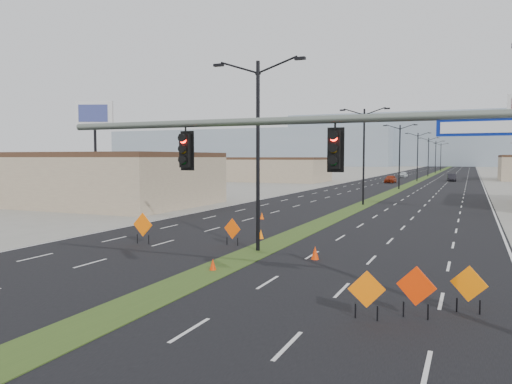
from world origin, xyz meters
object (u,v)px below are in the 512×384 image
at_px(cone_0, 261,234).
at_px(construction_sign_2, 232,230).
at_px(streetlight_6, 441,156).
at_px(cone_1, 213,265).
at_px(signal_mast, 401,165).
at_px(streetlight_5, 436,156).
at_px(streetlight_2, 400,155).
at_px(construction_sign_4, 416,288).
at_px(car_mid, 452,178).
at_px(construction_sign_1, 143,226).
at_px(streetlight_1, 364,153).
at_px(streetlight_3, 418,155).
at_px(cone_2, 315,253).
at_px(car_left, 390,179).
at_px(streetlight_0, 258,149).
at_px(car_far, 403,175).
at_px(construction_sign_3, 367,291).
at_px(cone_3, 262,216).
at_px(streetlight_4, 428,156).
at_px(pole_sign_west, 95,122).
at_px(construction_sign_5, 469,286).

bearing_deg(cone_0, construction_sign_2, -102.33).
xyz_separation_m(streetlight_6, cone_1, (-0.01, -173.02, -5.15)).
distance_m(signal_mast, streetlight_5, 150.25).
xyz_separation_m(streetlight_2, construction_sign_4, (8.87, -64.30, -4.44)).
relative_size(car_mid, construction_sign_1, 2.57).
height_order(streetlight_1, streetlight_3, same).
height_order(cone_1, cone_2, cone_2).
height_order(streetlight_2, car_left, streetlight_2).
relative_size(construction_sign_2, cone_2, 2.32).
bearing_deg(streetlight_0, construction_sign_1, -174.63).
height_order(construction_sign_4, cone_1, construction_sign_4).
distance_m(streetlight_1, construction_sign_2, 27.46).
bearing_deg(construction_sign_2, cone_0, 91.50).
height_order(streetlight_6, car_far, streetlight_6).
distance_m(streetlight_3, construction_sign_1, 85.04).
distance_m(construction_sign_1, cone_1, 8.22).
relative_size(streetlight_3, construction_sign_3, 6.50).
bearing_deg(streetlight_5, cone_3, -92.29).
bearing_deg(streetlight_5, streetlight_2, -90.00).
xyz_separation_m(construction_sign_1, construction_sign_4, (15.80, -7.65, -0.10)).
xyz_separation_m(streetlight_1, streetlight_4, (0.00, 84.00, 0.00)).
xyz_separation_m(construction_sign_4, pole_sign_west, (-29.44, 19.42, 7.20)).
bearing_deg(construction_sign_3, car_far, 78.20).
bearing_deg(construction_sign_4, car_left, 109.74).
relative_size(car_far, construction_sign_5, 2.84).
bearing_deg(car_mid, streetlight_4, 99.77).
distance_m(streetlight_0, cone_0, 6.49).
relative_size(construction_sign_2, construction_sign_3, 1.01).
bearing_deg(streetlight_2, signal_mast, -82.61).
bearing_deg(construction_sign_4, streetlight_3, 106.39).
distance_m(car_left, cone_0, 71.51).
distance_m(construction_sign_1, cone_2, 10.38).
bearing_deg(cone_2, streetlight_2, 93.45).
height_order(car_left, pole_sign_west, pole_sign_west).
xyz_separation_m(streetlight_3, car_left, (-4.11, -8.81, -4.65)).
distance_m(streetlight_4, construction_sign_3, 121.32).
xyz_separation_m(streetlight_1, streetlight_2, (0.00, 28.00, 0.00)).
height_order(streetlight_1, streetlight_5, same).
xyz_separation_m(streetlight_2, cone_0, (-1.40, -52.27, -5.12)).
distance_m(car_left, cone_3, 62.47).
relative_size(car_far, cone_3, 7.67).
height_order(signal_mast, car_left, signal_mast).
relative_size(construction_sign_3, construction_sign_4, 0.93).
xyz_separation_m(streetlight_6, car_far, (-5.31, -63.19, -4.78)).
relative_size(car_mid, construction_sign_2, 3.02).
relative_size(signal_mast, car_mid, 3.48).
distance_m(streetlight_1, cone_2, 29.55).
bearing_deg(construction_sign_4, streetlight_0, 147.79).
height_order(construction_sign_4, pole_sign_west, pole_sign_west).
xyz_separation_m(car_mid, pole_sign_west, (-27.13, -76.08, 7.40)).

